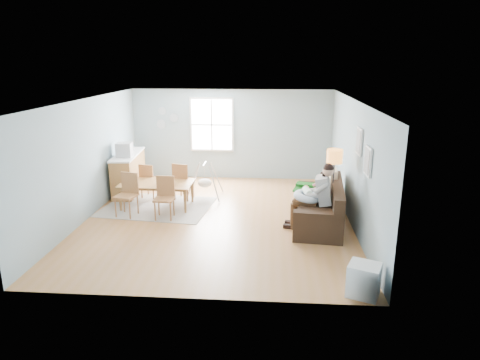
# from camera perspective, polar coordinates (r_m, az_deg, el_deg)

# --- Properties ---
(room) EXTENTS (8.40, 9.40, 3.90)m
(room) POSITION_cam_1_polar(r_m,az_deg,el_deg) (9.40, -3.12, 8.90)
(room) COLOR #A7703B
(window) EXTENTS (1.32, 0.08, 1.62)m
(window) POSITION_cam_1_polar(r_m,az_deg,el_deg) (12.99, -3.78, 7.37)
(window) COLOR silver
(window) RESTS_ON room
(pictures) EXTENTS (0.05, 1.34, 0.74)m
(pictures) POSITION_cam_1_polar(r_m,az_deg,el_deg) (8.57, 16.13, 3.76)
(pictures) COLOR silver
(pictures) RESTS_ON room
(wall_plates) EXTENTS (0.67, 0.02, 0.66)m
(wall_plates) POSITION_cam_1_polar(r_m,az_deg,el_deg) (13.23, -9.88, 8.12)
(wall_plates) COLOR #8796A2
(wall_plates) RESTS_ON room
(sofa) EXTENTS (1.23, 2.42, 0.94)m
(sofa) POSITION_cam_1_polar(r_m,az_deg,el_deg) (9.68, 10.80, -3.88)
(sofa) COLOR black
(sofa) RESTS_ON room
(green_throw) EXTENTS (1.23, 1.09, 0.04)m
(green_throw) POSITION_cam_1_polar(r_m,az_deg,el_deg) (10.33, 10.36, -1.05)
(green_throw) COLOR #145917
(green_throw) RESTS_ON sofa
(beige_pillow) EXTENTS (0.19, 0.54, 0.53)m
(beige_pillow) POSITION_cam_1_polar(r_m,az_deg,el_deg) (10.12, 12.30, -0.07)
(beige_pillow) COLOR tan
(beige_pillow) RESTS_ON sofa
(father) EXTENTS (1.06, 0.58, 1.47)m
(father) POSITION_cam_1_polar(r_m,az_deg,el_deg) (9.22, 10.04, -1.83)
(father) COLOR #9A9A9D
(father) RESTS_ON sofa
(nursing_pillow) EXTENTS (0.67, 0.66, 0.24)m
(nursing_pillow) POSITION_cam_1_polar(r_m,az_deg,el_deg) (9.24, 8.94, -2.18)
(nursing_pillow) COLOR silver
(nursing_pillow) RESTS_ON father
(infant) EXTENTS (0.21, 0.44, 0.16)m
(infant) POSITION_cam_1_polar(r_m,az_deg,el_deg) (9.24, 8.93, -1.46)
(infant) COLOR white
(infant) RESTS_ON nursing_pillow
(toddler) EXTENTS (0.57, 0.28, 0.90)m
(toddler) POSITION_cam_1_polar(r_m,az_deg,el_deg) (9.75, 10.41, -0.91)
(toddler) COLOR white
(toddler) RESTS_ON sofa
(floor_lamp) EXTENTS (0.34, 0.34, 1.68)m
(floor_lamp) POSITION_cam_1_polar(r_m,az_deg,el_deg) (9.48, 12.46, 2.28)
(floor_lamp) COLOR black
(floor_lamp) RESTS_ON room
(storage_cube) EXTENTS (0.59, 0.56, 0.52)m
(storage_cube) POSITION_cam_1_polar(r_m,az_deg,el_deg) (7.05, 16.11, -12.67)
(storage_cube) COLOR silver
(storage_cube) RESTS_ON room
(rug) EXTENTS (2.79, 2.24, 0.01)m
(rug) POSITION_cam_1_polar(r_m,az_deg,el_deg) (10.86, -10.93, -3.52)
(rug) COLOR #A19D93
(rug) RESTS_ON room
(dining_table) EXTENTS (1.79, 1.03, 0.62)m
(dining_table) POSITION_cam_1_polar(r_m,az_deg,el_deg) (10.77, -11.02, -1.99)
(dining_table) COLOR brown
(dining_table) RESTS_ON rug
(chair_sw) EXTENTS (0.54, 0.54, 1.01)m
(chair_sw) POSITION_cam_1_polar(r_m,az_deg,el_deg) (10.31, -14.73, -1.46)
(chair_sw) COLOR brown
(chair_sw) RESTS_ON rug
(chair_se) EXTENTS (0.45, 0.45, 0.97)m
(chair_se) POSITION_cam_1_polar(r_m,az_deg,el_deg) (9.97, -10.00, -1.91)
(chair_se) COLOR brown
(chair_se) RESTS_ON rug
(chair_nw) EXTENTS (0.50, 0.50, 0.93)m
(chair_nw) POSITION_cam_1_polar(r_m,az_deg,el_deg) (11.45, -12.11, 0.16)
(chair_nw) COLOR brown
(chair_nw) RESTS_ON rug
(chair_ne) EXTENTS (0.55, 0.55, 1.00)m
(chair_ne) POSITION_cam_1_polar(r_m,az_deg,el_deg) (11.11, -7.73, 0.12)
(chair_ne) COLOR brown
(chair_ne) RESTS_ON rug
(counter) EXTENTS (0.73, 1.97, 1.08)m
(counter) POSITION_cam_1_polar(r_m,az_deg,el_deg) (12.14, -14.61, 0.97)
(counter) COLOR brown
(counter) RESTS_ON room
(monitor) EXTENTS (0.42, 0.40, 0.37)m
(monitor) POSITION_cam_1_polar(r_m,az_deg,el_deg) (11.64, -15.19, 3.92)
(monitor) COLOR #A7A7AB
(monitor) RESTS_ON counter
(baby_swing) EXTENTS (0.90, 0.91, 0.92)m
(baby_swing) POSITION_cam_1_polar(r_m,az_deg,el_deg) (11.33, -4.72, -0.31)
(baby_swing) COLOR #A7A7AB
(baby_swing) RESTS_ON room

